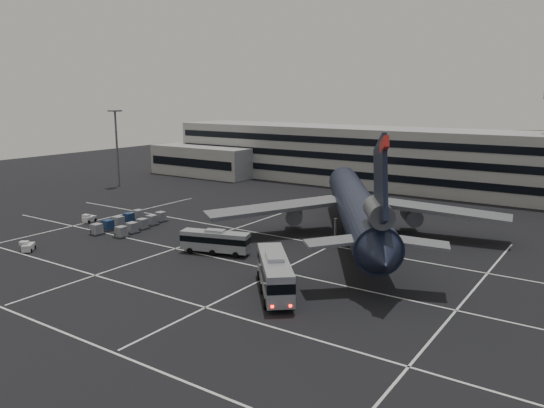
% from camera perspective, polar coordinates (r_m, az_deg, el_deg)
% --- Properties ---
extents(ground, '(260.00, 260.00, 0.00)m').
position_cam_1_polar(ground, '(71.56, -9.15, -6.28)').
color(ground, black).
rests_on(ground, ground).
extents(lane_markings, '(90.00, 55.62, 0.01)m').
position_cam_1_polar(lane_markings, '(71.45, -8.19, -6.28)').
color(lane_markings, silver).
rests_on(lane_markings, ground).
extents(terminal, '(125.00, 26.00, 24.00)m').
position_cam_1_polar(terminal, '(131.23, 11.55, 4.91)').
color(terminal, gray).
rests_on(terminal, ground).
extents(hills, '(352.00, 180.00, 44.00)m').
position_cam_1_polar(hills, '(223.77, 26.27, 1.76)').
color(hills, '#38332B').
rests_on(hills, ground).
extents(lightpole_left, '(2.40, 2.40, 18.28)m').
position_cam_1_polar(lightpole_left, '(132.73, -16.40, 6.87)').
color(lightpole_left, slate).
rests_on(lightpole_left, ground).
extents(trijet_main, '(41.49, 51.92, 18.08)m').
position_cam_1_polar(trijet_main, '(81.30, 9.07, -0.27)').
color(trijet_main, black).
rests_on(trijet_main, ground).
extents(bus_near, '(10.41, 11.63, 4.49)m').
position_cam_1_polar(bus_near, '(59.62, 0.29, -7.35)').
color(bus_near, '#9DA0A5').
rests_on(bus_near, ground).
extents(bus_far, '(10.09, 5.05, 3.47)m').
position_cam_1_polar(bus_far, '(74.57, -6.12, -3.93)').
color(bus_far, '#9DA0A5').
rests_on(bus_far, ground).
extents(tug_a, '(1.79, 2.49, 1.45)m').
position_cam_1_polar(tug_a, '(97.84, -19.10, -1.50)').
color(tug_a, silver).
rests_on(tug_a, ground).
extents(tug_b, '(2.53, 2.61, 1.47)m').
position_cam_1_polar(tug_b, '(83.20, -24.75, -4.21)').
color(tug_b, silver).
rests_on(tug_b, ground).
extents(uld_cluster, '(9.28, 14.38, 1.73)m').
position_cam_1_polar(uld_cluster, '(91.85, -15.00, -1.96)').
color(uld_cluster, '#2D2D30').
rests_on(uld_cluster, ground).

